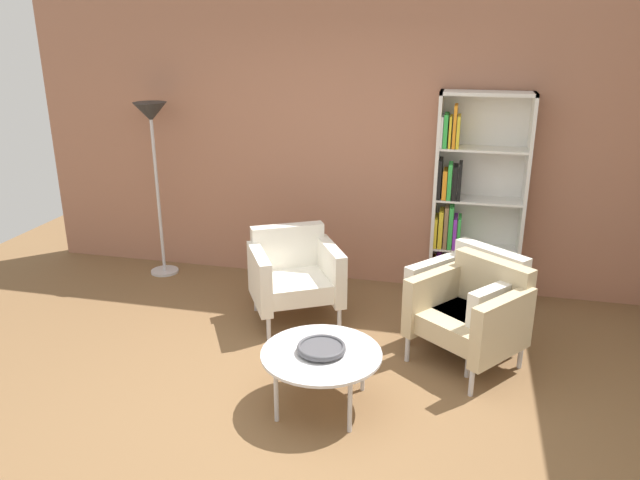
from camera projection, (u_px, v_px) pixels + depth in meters
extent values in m
plane|color=brown|center=(274.00, 416.00, 4.00)|extent=(8.32, 8.32, 0.00)
cube|color=#A87056|center=(349.00, 135.00, 5.78)|extent=(6.40, 0.12, 2.90)
cube|color=silver|center=(435.00, 197.00, 5.54)|extent=(0.03, 0.30, 1.90)
cube|color=silver|center=(524.00, 203.00, 5.37)|extent=(0.03, 0.30, 1.90)
cube|color=silver|center=(488.00, 93.00, 5.15)|extent=(0.80, 0.30, 0.03)
cube|color=silver|center=(470.00, 295.00, 5.77)|extent=(0.80, 0.30, 0.03)
cube|color=silver|center=(479.00, 196.00, 5.59)|extent=(0.80, 0.02, 1.90)
cube|color=silver|center=(474.00, 248.00, 5.61)|extent=(0.76, 0.28, 0.02)
cube|color=silver|center=(479.00, 200.00, 5.46)|extent=(0.76, 0.28, 0.02)
cube|color=silver|center=(483.00, 149.00, 5.31)|extent=(0.76, 0.28, 0.02)
cube|color=orange|center=(433.00, 274.00, 5.75)|extent=(0.02, 0.21, 0.33)
cube|color=purple|center=(438.00, 272.00, 5.73)|extent=(0.04, 0.21, 0.39)
cube|color=yellow|center=(443.00, 276.00, 5.73)|extent=(0.03, 0.21, 0.32)
cube|color=yellow|center=(448.00, 279.00, 5.73)|extent=(0.04, 0.21, 0.28)
cube|color=white|center=(453.00, 277.00, 5.72)|extent=(0.03, 0.23, 0.30)
cube|color=red|center=(459.00, 272.00, 5.71)|extent=(0.04, 0.25, 0.41)
cube|color=yellow|center=(436.00, 231.00, 5.62)|extent=(0.03, 0.23, 0.28)
cube|color=yellow|center=(441.00, 228.00, 5.59)|extent=(0.04, 0.21, 0.35)
cube|color=olive|center=(446.00, 226.00, 5.58)|extent=(0.03, 0.22, 0.39)
cube|color=green|center=(451.00, 226.00, 5.56)|extent=(0.04, 0.21, 0.39)
cube|color=purple|center=(455.00, 231.00, 5.58)|extent=(0.03, 0.24, 0.28)
cube|color=green|center=(459.00, 232.00, 5.57)|extent=(0.03, 0.22, 0.29)
cube|color=black|center=(440.00, 178.00, 5.44)|extent=(0.03, 0.21, 0.35)
cube|color=orange|center=(445.00, 184.00, 5.45)|extent=(0.04, 0.21, 0.26)
cube|color=green|center=(450.00, 181.00, 5.42)|extent=(0.04, 0.18, 0.32)
cube|color=black|center=(455.00, 182.00, 5.42)|extent=(0.04, 0.20, 0.30)
cube|color=black|center=(460.00, 181.00, 5.40)|extent=(0.03, 0.20, 0.33)
cube|color=white|center=(442.00, 131.00, 5.30)|extent=(0.02, 0.20, 0.27)
cube|color=green|center=(446.00, 130.00, 5.32)|extent=(0.04, 0.25, 0.28)
cube|color=yellow|center=(450.00, 131.00, 5.29)|extent=(0.02, 0.21, 0.27)
cube|color=orange|center=(455.00, 126.00, 5.27)|extent=(0.03, 0.21, 0.37)
cube|color=yellow|center=(458.00, 131.00, 5.28)|extent=(0.03, 0.22, 0.28)
cylinder|color=silver|center=(321.00, 354.00, 4.00)|extent=(0.80, 0.80, 0.02)
cylinder|color=silver|center=(276.00, 395.00, 3.90)|extent=(0.03, 0.03, 0.38)
cylinder|color=silver|center=(350.00, 406.00, 3.79)|extent=(0.03, 0.03, 0.38)
cylinder|color=silver|center=(296.00, 358.00, 4.34)|extent=(0.03, 0.03, 0.38)
cylinder|color=silver|center=(363.00, 366.00, 4.23)|extent=(0.03, 0.03, 0.38)
cylinder|color=#4C4C51|center=(321.00, 351.00, 3.99)|extent=(0.13, 0.13, 0.02)
cylinder|color=#4C4C51|center=(321.00, 348.00, 3.98)|extent=(0.32, 0.32, 0.02)
torus|color=#4C4C51|center=(321.00, 347.00, 3.98)|extent=(0.32, 0.32, 0.02)
cube|color=white|center=(295.00, 286.00, 5.22)|extent=(0.84, 0.82, 0.16)
cube|color=white|center=(288.00, 246.00, 5.38)|extent=(0.62, 0.42, 0.38)
cube|color=white|center=(260.00, 278.00, 5.09)|extent=(0.39, 0.59, 0.46)
cube|color=white|center=(331.00, 271.00, 5.25)|extent=(0.39, 0.59, 0.46)
cylinder|color=silver|center=(269.00, 327.00, 4.93)|extent=(0.04, 0.04, 0.24)
cylinder|color=silver|center=(339.00, 318.00, 5.09)|extent=(0.04, 0.04, 0.24)
cylinder|color=silver|center=(256.00, 298.00, 5.46)|extent=(0.04, 0.04, 0.24)
cylinder|color=silver|center=(320.00, 291.00, 5.61)|extent=(0.04, 0.04, 0.24)
cube|color=#C6B289|center=(467.00, 325.00, 4.53)|extent=(0.86, 0.85, 0.16)
cube|color=#C6B289|center=(493.00, 283.00, 4.60)|extent=(0.58, 0.48, 0.38)
cube|color=#C6B289|center=(434.00, 299.00, 4.71)|extent=(0.46, 0.55, 0.46)
cube|color=#C6B289|center=(503.00, 328.00, 4.25)|extent=(0.46, 0.55, 0.46)
cylinder|color=silver|center=(407.00, 347.00, 4.63)|extent=(0.04, 0.04, 0.24)
cylinder|color=silver|center=(472.00, 380.00, 4.19)|extent=(0.04, 0.04, 0.24)
cylinder|color=silver|center=(457.00, 325.00, 4.97)|extent=(0.04, 0.04, 0.24)
cylinder|color=silver|center=(521.00, 353.00, 4.53)|extent=(0.04, 0.04, 0.24)
cube|color=white|center=(465.00, 311.00, 4.75)|extent=(0.86, 0.85, 0.16)
cube|color=white|center=(490.00, 271.00, 4.82)|extent=(0.57, 0.49, 0.38)
cube|color=white|center=(435.00, 286.00, 4.93)|extent=(0.47, 0.55, 0.46)
cube|color=white|center=(498.00, 313.00, 4.47)|extent=(0.47, 0.55, 0.46)
cylinder|color=silver|center=(408.00, 331.00, 4.86)|extent=(0.04, 0.04, 0.24)
cylinder|color=silver|center=(468.00, 362.00, 4.41)|extent=(0.04, 0.04, 0.24)
cylinder|color=silver|center=(456.00, 312.00, 5.20)|extent=(0.04, 0.04, 0.24)
cylinder|color=silver|center=(516.00, 339.00, 4.75)|extent=(0.04, 0.04, 0.24)
cylinder|color=silver|center=(165.00, 271.00, 6.35)|extent=(0.28, 0.28, 0.02)
cylinder|color=silver|center=(158.00, 193.00, 6.07)|extent=(0.03, 0.03, 1.65)
cone|color=#2D2D2D|center=(150.00, 112.00, 5.81)|extent=(0.32, 0.32, 0.18)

